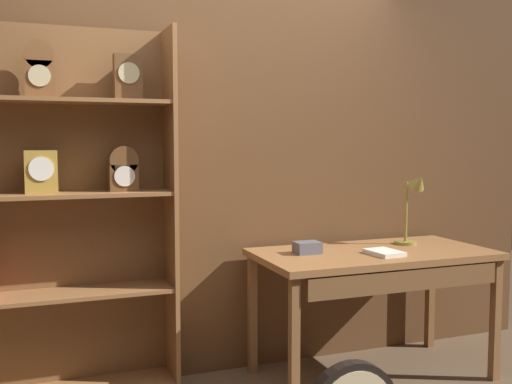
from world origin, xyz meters
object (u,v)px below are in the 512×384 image
(bookshelf, at_px, (42,211))
(desk_lamp, at_px, (414,202))
(workbench, at_px, (375,265))
(open_repair_manual, at_px, (384,253))
(toolbox_small, at_px, (307,248))

(bookshelf, xyz_separation_m, desk_lamp, (2.27, -0.17, -0.01))
(workbench, xyz_separation_m, open_repair_manual, (-0.01, -0.10, 0.09))
(bookshelf, xyz_separation_m, open_repair_manual, (1.90, -0.40, -0.28))
(bookshelf, bearing_deg, open_repair_manual, -11.96)
(bookshelf, height_order, workbench, bookshelf)
(desk_lamp, xyz_separation_m, toolbox_small, (-0.78, -0.04, -0.25))
(desk_lamp, relative_size, open_repair_manual, 2.17)
(bookshelf, distance_m, workbench, 1.97)
(workbench, relative_size, open_repair_manual, 6.59)
(open_repair_manual, bearing_deg, bookshelf, 162.67)
(toolbox_small, distance_m, open_repair_manual, 0.46)
(desk_lamp, bearing_deg, workbench, -160.73)
(desk_lamp, relative_size, toolbox_small, 3.14)
(open_repair_manual, bearing_deg, toolbox_small, 149.46)
(workbench, bearing_deg, open_repair_manual, -93.21)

